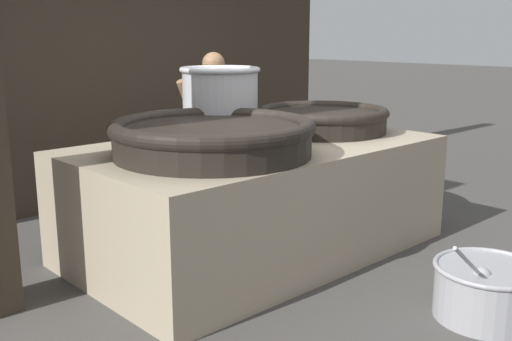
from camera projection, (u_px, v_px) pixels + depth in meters
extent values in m
plane|color=#474442|center=(256.00, 249.00, 5.15)|extent=(60.00, 60.00, 0.00)
cube|color=#382D23|center=(105.00, 12.00, 6.37)|extent=(6.28, 0.24, 4.08)
cube|color=tan|center=(256.00, 197.00, 5.05)|extent=(3.00, 1.78, 0.93)
cylinder|color=black|center=(213.00, 141.00, 4.42)|extent=(1.46, 1.46, 0.22)
torus|color=black|center=(213.00, 127.00, 4.40)|extent=(1.52, 1.52, 0.12)
cylinder|color=black|center=(322.00, 122.00, 5.51)|extent=(1.16, 1.16, 0.18)
torus|color=black|center=(322.00, 112.00, 5.49)|extent=(1.21, 1.21, 0.09)
cylinder|color=#B7B7BC|center=(220.00, 102.00, 5.30)|extent=(0.66, 0.66, 0.58)
torus|color=#B7B7BC|center=(220.00, 70.00, 5.24)|extent=(0.71, 0.71, 0.05)
cylinder|color=#8C6647|center=(222.00, 174.00, 6.16)|extent=(0.12, 0.12, 0.80)
cylinder|color=#8C6647|center=(209.00, 172.00, 6.27)|extent=(0.12, 0.12, 0.80)
cube|color=#4C663F|center=(215.00, 158.00, 6.18)|extent=(0.23, 0.27, 0.52)
cube|color=#8C6647|center=(214.00, 106.00, 6.06)|extent=(0.23, 0.51, 0.59)
cylinder|color=#8C6647|center=(226.00, 109.00, 5.84)|extent=(0.34, 0.15, 0.55)
cylinder|color=#8C6647|center=(190.00, 105.00, 6.13)|extent=(0.34, 0.15, 0.55)
sphere|color=#8C6647|center=(213.00, 63.00, 5.96)|extent=(0.23, 0.23, 0.23)
cylinder|color=#9E9EA3|center=(487.00, 293.00, 3.88)|extent=(0.67, 0.67, 0.35)
torus|color=#9E9EA3|center=(489.00, 268.00, 3.84)|extent=(0.70, 0.70, 0.03)
cylinder|color=orange|center=(488.00, 282.00, 3.86)|extent=(0.59, 0.59, 0.09)
cylinder|color=orange|center=(498.00, 283.00, 3.69)|extent=(0.05, 0.05, 0.04)
cylinder|color=orange|center=(491.00, 267.00, 3.96)|extent=(0.05, 0.05, 0.03)
cylinder|color=orange|center=(498.00, 278.00, 3.78)|extent=(0.06, 0.03, 0.03)
cylinder|color=orange|center=(486.00, 265.00, 3.97)|extent=(0.06, 0.07, 0.04)
cylinder|color=orange|center=(464.00, 270.00, 3.88)|extent=(0.07, 0.05, 0.04)
cylinder|color=orange|center=(493.00, 281.00, 3.72)|extent=(0.06, 0.06, 0.04)
cylinder|color=orange|center=(492.00, 273.00, 3.84)|extent=(0.06, 0.04, 0.04)
cylinder|color=orange|center=(486.00, 265.00, 3.98)|extent=(0.05, 0.07, 0.03)
cylinder|color=orange|center=(461.00, 263.00, 4.03)|extent=(0.06, 0.05, 0.03)
cylinder|color=orange|center=(470.00, 277.00, 3.79)|extent=(0.04, 0.05, 0.03)
sphere|color=#9E9EA3|center=(482.00, 276.00, 3.76)|extent=(0.12, 0.12, 0.12)
cylinder|color=#9E9EA3|center=(469.00, 263.00, 3.57)|extent=(0.45, 0.06, 0.33)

